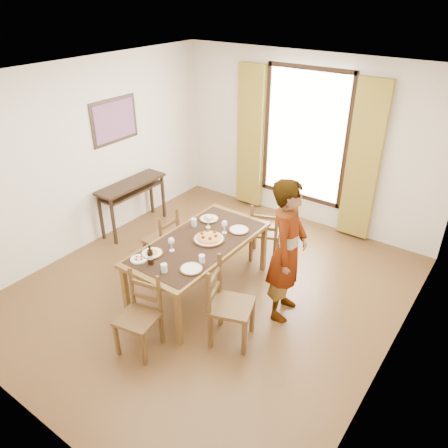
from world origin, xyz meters
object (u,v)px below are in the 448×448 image
Objects in this scene: console_table at (132,189)px; man at (287,251)px; dining_table at (199,246)px; pasta_platter at (209,237)px.

man is (3.00, -0.43, 0.20)m from console_table.
dining_table is (1.93, -0.70, 0.01)m from console_table.
dining_table is at bearing 92.47° from man.
dining_table is 1.13m from man.
man is at bearing -8.08° from console_table.
man is at bearing 14.29° from dining_table.
console_table is 2.10m from pasta_platter.
console_table is 0.68× the size of man.
pasta_platter reaches higher than dining_table.
dining_table is 4.75× the size of pasta_platter.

